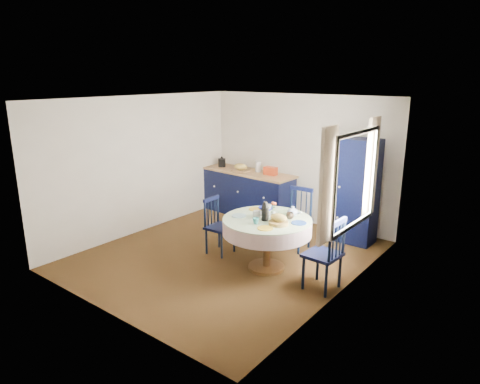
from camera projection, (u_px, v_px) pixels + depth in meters
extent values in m
plane|color=black|center=(227.00, 255.00, 6.98)|extent=(4.50, 4.50, 0.00)
plane|color=white|center=(225.00, 99.00, 6.32)|extent=(4.50, 4.50, 0.00)
cube|color=white|center=(299.00, 159.00, 8.36)|extent=(4.00, 0.02, 2.50)
cube|color=white|center=(142.00, 165.00, 7.83)|extent=(0.02, 4.50, 2.50)
cube|color=white|center=(346.00, 204.00, 5.47)|extent=(0.02, 4.50, 2.50)
plane|color=white|center=(357.00, 180.00, 5.63)|extent=(0.00, 1.20, 1.20)
cube|color=beige|center=(327.00, 186.00, 5.13)|extent=(0.05, 0.34, 1.45)
cube|color=beige|center=(371.00, 167.00, 6.20)|extent=(0.05, 0.34, 1.45)
cube|color=black|center=(247.00, 194.00, 8.90)|extent=(2.05, 0.72, 0.89)
cube|color=tan|center=(248.00, 172.00, 8.78)|extent=(2.11, 0.76, 0.04)
cube|color=#972A10|center=(270.00, 171.00, 8.41)|extent=(0.27, 0.15, 0.16)
cube|color=tan|center=(241.00, 170.00, 8.82)|extent=(0.35, 0.26, 0.02)
ellipsoid|color=tan|center=(241.00, 167.00, 8.79)|extent=(0.31, 0.20, 0.13)
cylinder|color=silver|center=(258.00, 167.00, 8.68)|extent=(0.12, 0.12, 0.22)
cube|color=black|center=(358.00, 192.00, 7.32)|extent=(0.64, 0.46, 1.82)
cylinder|color=white|center=(339.00, 187.00, 7.26)|extent=(0.04, 0.02, 0.04)
cylinder|color=white|center=(337.00, 217.00, 7.40)|extent=(0.04, 0.02, 0.04)
cylinder|color=#4F3716|center=(266.00, 267.00, 6.49)|extent=(0.54, 0.54, 0.05)
cylinder|color=#4F3716|center=(267.00, 244.00, 6.39)|extent=(0.12, 0.12, 0.73)
cylinder|color=#4F3716|center=(267.00, 220.00, 6.29)|extent=(1.26, 1.26, 0.03)
cylinder|color=white|center=(267.00, 227.00, 6.32)|extent=(1.32, 1.32, 0.22)
cylinder|color=white|center=(267.00, 219.00, 6.29)|extent=(1.32, 1.32, 0.01)
cylinder|color=#8DB8BF|center=(239.00, 216.00, 6.40)|extent=(0.22, 0.22, 0.01)
cylinder|color=gold|center=(265.00, 228.00, 5.88)|extent=(0.22, 0.22, 0.01)
cylinder|color=navy|center=(299.00, 223.00, 6.09)|extent=(0.22, 0.22, 0.01)
cylinder|color=#88B270|center=(286.00, 212.00, 6.57)|extent=(0.22, 0.22, 0.01)
cylinder|color=gold|center=(256.00, 209.00, 6.72)|extent=(0.22, 0.22, 0.01)
cylinder|color=olive|center=(278.00, 223.00, 6.03)|extent=(0.28, 0.28, 0.05)
ellipsoid|color=tan|center=(279.00, 218.00, 6.01)|extent=(0.26, 0.16, 0.11)
cube|color=silver|center=(266.00, 215.00, 6.37)|extent=(0.10, 0.07, 0.04)
cylinder|color=black|center=(222.00, 246.00, 6.80)|extent=(0.04, 0.04, 0.42)
cylinder|color=black|center=(234.00, 240.00, 7.07)|extent=(0.04, 0.04, 0.42)
cylinder|color=black|center=(206.00, 242.00, 6.98)|extent=(0.04, 0.04, 0.42)
cylinder|color=black|center=(219.00, 235.00, 7.24)|extent=(0.04, 0.04, 0.42)
cube|color=black|center=(220.00, 227.00, 6.96)|extent=(0.41, 0.43, 0.04)
cylinder|color=black|center=(205.00, 214.00, 6.87)|extent=(0.04, 0.04, 0.47)
cylinder|color=black|center=(218.00, 209.00, 7.13)|extent=(0.04, 0.04, 0.47)
cube|color=black|center=(211.00, 199.00, 6.94)|extent=(0.06, 0.38, 0.06)
cylinder|color=black|center=(208.00, 214.00, 6.93)|extent=(0.02, 0.02, 0.39)
cylinder|color=black|center=(211.00, 213.00, 7.00)|extent=(0.02, 0.02, 0.39)
cylinder|color=black|center=(215.00, 211.00, 7.07)|extent=(0.02, 0.02, 0.39)
cylinder|color=black|center=(279.00, 236.00, 7.17)|extent=(0.04, 0.04, 0.47)
cylinder|color=black|center=(299.00, 241.00, 6.95)|extent=(0.04, 0.04, 0.47)
cylinder|color=black|center=(290.00, 230.00, 7.44)|extent=(0.04, 0.04, 0.47)
cylinder|color=black|center=(309.00, 234.00, 7.23)|extent=(0.04, 0.04, 0.47)
cube|color=black|center=(295.00, 221.00, 7.13)|extent=(0.47, 0.45, 0.04)
cylinder|color=black|center=(291.00, 201.00, 7.32)|extent=(0.04, 0.04, 0.53)
cylinder|color=black|center=(311.00, 205.00, 7.10)|extent=(0.04, 0.04, 0.53)
cube|color=black|center=(302.00, 189.00, 7.15)|extent=(0.42, 0.05, 0.07)
cylinder|color=black|center=(296.00, 203.00, 7.27)|extent=(0.02, 0.02, 0.44)
cylinder|color=black|center=(301.00, 204.00, 7.22)|extent=(0.02, 0.02, 0.44)
cylinder|color=black|center=(306.00, 205.00, 7.16)|extent=(0.02, 0.02, 0.44)
cylinder|color=black|center=(318.00, 264.00, 6.09)|extent=(0.04, 0.04, 0.47)
cylinder|color=black|center=(303.00, 273.00, 5.82)|extent=(0.04, 0.04, 0.47)
cylinder|color=black|center=(340.00, 271.00, 5.87)|extent=(0.04, 0.04, 0.47)
cylinder|color=black|center=(326.00, 281.00, 5.60)|extent=(0.04, 0.04, 0.47)
cube|color=black|center=(323.00, 255.00, 5.77)|extent=(0.46, 0.48, 0.04)
cylinder|color=black|center=(344.00, 236.00, 5.72)|extent=(0.04, 0.04, 0.53)
cylinder|color=black|center=(330.00, 244.00, 5.44)|extent=(0.04, 0.04, 0.53)
cube|color=black|center=(338.00, 223.00, 5.52)|extent=(0.06, 0.42, 0.07)
cylinder|color=black|center=(340.00, 240.00, 5.66)|extent=(0.02, 0.02, 0.44)
cylinder|color=black|center=(337.00, 242.00, 5.59)|extent=(0.02, 0.02, 0.44)
cylinder|color=black|center=(333.00, 244.00, 5.51)|extent=(0.02, 0.02, 0.44)
imported|color=silver|center=(257.00, 214.00, 6.32)|extent=(0.13, 0.13, 0.10)
imported|color=#277071|center=(256.00, 221.00, 6.06)|extent=(0.09, 0.09, 0.09)
imported|color=black|center=(290.00, 216.00, 6.27)|extent=(0.11, 0.11, 0.09)
imported|color=silver|center=(268.00, 208.00, 6.64)|extent=(0.11, 0.11, 0.10)
imported|color=navy|center=(266.00, 209.00, 6.67)|extent=(0.23, 0.23, 0.06)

